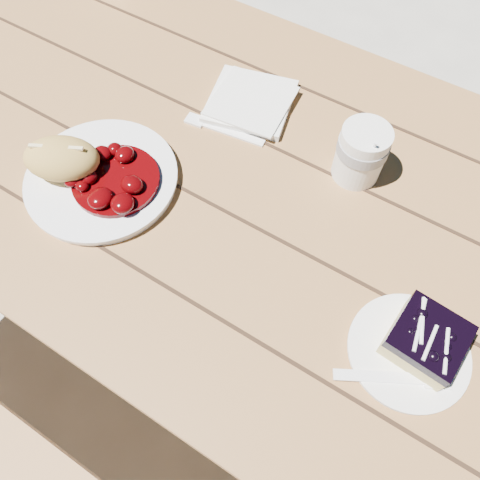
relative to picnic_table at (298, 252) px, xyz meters
The scene contains 11 objects.
ground 0.59m from the picnic_table, 90.00° to the left, with size 60.00×60.00×0.00m, color #A7A296.
picnic_table is the anchor object (origin of this frame).
main_plate 0.39m from the picnic_table, 156.31° to the right, with size 0.25×0.25×0.02m, color white.
goulash_stew 0.38m from the picnic_table, 154.97° to the right, with size 0.14×0.14×0.04m, color #4A0204, non-canonical shape.
bread_roll 0.46m from the picnic_table, 156.84° to the right, with size 0.12×0.08×0.06m, color tan.
dessert_plate 0.32m from the picnic_table, 31.75° to the right, with size 0.16×0.16×0.01m, color white.
blueberry_cake 0.34m from the picnic_table, 27.97° to the right, with size 0.10×0.10×0.05m.
fork_dessert 0.34m from the picnic_table, 43.16° to the right, with size 0.03×0.16×0.01m, color white, non-canonical shape.
coffee_cup 0.24m from the picnic_table, 71.69° to the left, with size 0.08×0.08×0.10m, color white.
napkin_stack 0.30m from the picnic_table, 143.73° to the left, with size 0.15×0.15×0.01m, color white.
fork_table 0.26m from the picnic_table, 160.48° to the left, with size 0.03×0.16×0.01m, color white, non-canonical shape.
Camera 1 is at (0.13, -0.42, 1.40)m, focal length 35.00 mm.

